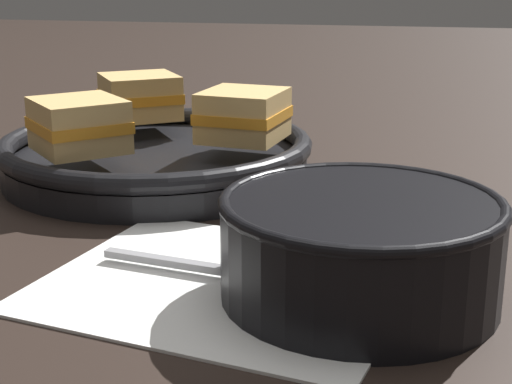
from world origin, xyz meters
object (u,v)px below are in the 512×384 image
at_px(sandwich_near_right, 140,96).
at_px(sandwich_near_left, 243,115).
at_px(soup_bowl, 361,242).
at_px(skillet, 157,156).
at_px(sandwich_far_left, 79,125).
at_px(spoon, 273,278).

bearing_deg(sandwich_near_right, sandwich_near_left, -30.68).
relative_size(soup_bowl, skillet, 0.58).
height_order(sandwich_near_left, sandwich_near_right, same).
xyz_separation_m(sandwich_near_left, sandwich_far_left, (-0.13, -0.07, 0.00)).
height_order(sandwich_near_right, sandwich_far_left, same).
height_order(soup_bowl, sandwich_far_left, sandwich_far_left).
relative_size(sandwich_near_left, sandwich_near_right, 0.82).
xyz_separation_m(soup_bowl, spoon, (-0.06, 0.00, -0.03)).
distance_m(soup_bowl, skillet, 0.33).
xyz_separation_m(skillet, sandwich_near_left, (0.09, -0.00, 0.04)).
relative_size(soup_bowl, spoon, 0.99).
bearing_deg(soup_bowl, sandwich_near_left, 117.83).
height_order(soup_bowl, sandwich_near_right, sandwich_near_right).
xyz_separation_m(soup_bowl, skillet, (-0.22, 0.25, -0.02)).
distance_m(sandwich_near_left, sandwich_far_left, 0.15).
height_order(spoon, sandwich_far_left, sandwich_far_left).
xyz_separation_m(spoon, sandwich_near_right, (-0.20, 0.32, 0.06)).
bearing_deg(spoon, sandwich_near_left, 116.87).
distance_m(sandwich_near_left, sandwich_near_right, 0.15).
bearing_deg(spoon, skillet, 133.35).
relative_size(spoon, sandwich_far_left, 1.67).
bearing_deg(soup_bowl, sandwich_near_right, 128.80).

